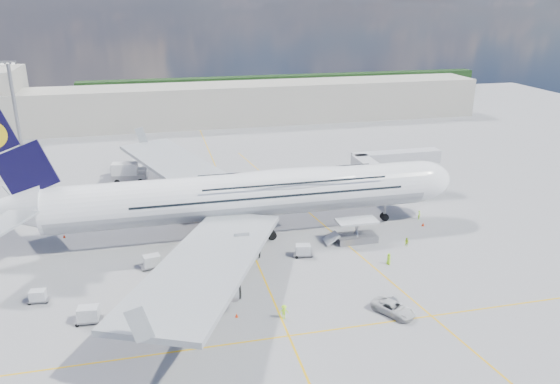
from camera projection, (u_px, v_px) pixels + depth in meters
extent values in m
plane|color=gray|center=(256.00, 260.00, 81.75)|extent=(300.00, 300.00, 0.00)
cube|color=#DDA60B|center=(256.00, 260.00, 81.74)|extent=(0.25, 220.00, 0.01)
cube|color=#DDA60B|center=(289.00, 336.00, 63.42)|extent=(120.00, 0.25, 0.01)
cube|color=#DDA60B|center=(325.00, 226.00, 93.95)|extent=(14.16, 99.06, 0.01)
cylinder|color=white|center=(244.00, 195.00, 88.62)|extent=(62.00, 7.20, 7.20)
cylinder|color=#9EA0A5|center=(244.00, 196.00, 88.67)|extent=(60.76, 7.13, 7.13)
ellipsoid|color=white|center=(291.00, 180.00, 89.69)|extent=(36.00, 6.84, 3.76)
ellipsoid|color=white|center=(418.00, 181.00, 95.36)|extent=(11.52, 7.20, 7.20)
ellipsoid|color=black|center=(436.00, 177.00, 95.87)|extent=(3.84, 4.16, 1.44)
cone|color=white|center=(7.00, 209.00, 80.62)|extent=(10.00, 6.84, 6.84)
cube|color=black|center=(12.00, 151.00, 78.09)|extent=(11.02, 0.46, 14.61)
cube|color=#999EA3|center=(186.00, 170.00, 105.60)|extent=(25.49, 39.15, 3.35)
cube|color=#999EA3|center=(208.00, 262.00, 68.96)|extent=(25.49, 39.15, 3.35)
cylinder|color=#B7BABF|center=(217.00, 192.00, 100.63)|extent=(5.20, 3.50, 3.50)
cylinder|color=#B7BABF|center=(188.00, 177.00, 109.27)|extent=(5.20, 3.50, 3.50)
cylinder|color=#B7BABF|center=(238.00, 250.00, 77.72)|extent=(5.20, 3.50, 3.50)
cylinder|color=#B7BABF|center=(216.00, 290.00, 67.13)|extent=(5.20, 3.50, 3.50)
cylinder|color=gray|center=(385.00, 209.00, 95.61)|extent=(0.44, 0.44, 3.80)
cylinder|color=black|center=(384.00, 217.00, 96.13)|extent=(1.30, 0.90, 1.30)
cylinder|color=gray|center=(244.00, 221.00, 90.17)|extent=(0.56, 0.56, 3.80)
cylinder|color=black|center=(241.00, 222.00, 93.59)|extent=(1.50, 0.90, 1.50)
cube|color=#B7B7BC|center=(368.00, 168.00, 101.84)|extent=(3.00, 10.00, 2.60)
cube|color=#B7B7BC|center=(396.00, 158.00, 108.16)|extent=(18.00, 3.00, 2.60)
cylinder|color=gray|center=(371.00, 180.00, 106.21)|extent=(0.80, 0.80, 7.10)
cylinder|color=black|center=(370.00, 195.00, 107.26)|extent=(0.90, 0.80, 0.90)
cylinder|color=gray|center=(431.00, 172.00, 111.09)|extent=(1.00, 1.00, 7.10)
cube|color=gray|center=(430.00, 187.00, 112.15)|extent=(2.00, 2.00, 0.80)
cylinder|color=#B7B7BC|center=(376.00, 174.00, 98.35)|extent=(3.60, 3.60, 2.80)
cube|color=silver|center=(357.00, 221.00, 86.92)|extent=(6.50, 3.20, 0.35)
cube|color=gray|center=(356.00, 238.00, 87.92)|extent=(6.50, 3.20, 1.10)
cube|color=gray|center=(356.00, 229.00, 87.41)|extent=(0.22, 1.99, 3.00)
cylinder|color=black|center=(343.00, 244.00, 86.32)|extent=(0.70, 0.30, 0.70)
cube|color=silver|center=(331.00, 238.00, 86.85)|extent=(2.16, 2.60, 1.60)
cylinder|color=gray|center=(18.00, 127.00, 110.05)|extent=(0.70, 0.70, 25.00)
cube|color=gray|center=(8.00, 63.00, 105.78)|extent=(3.00, 0.40, 0.60)
cube|color=#B2AD9E|center=(197.00, 105.00, 166.75)|extent=(180.00, 16.00, 12.00)
cube|color=#193814|center=(287.00, 85.00, 217.36)|extent=(160.00, 6.00, 8.00)
cube|color=gray|center=(89.00, 320.00, 65.93)|extent=(3.45, 2.06, 0.20)
cylinder|color=black|center=(77.00, 325.00, 65.08)|extent=(0.48, 0.20, 0.48)
cylinder|color=black|center=(101.00, 316.00, 66.87)|extent=(0.48, 0.20, 0.48)
cube|color=silver|center=(88.00, 313.00, 65.63)|extent=(2.56, 1.87, 1.65)
cube|color=gray|center=(152.00, 266.00, 79.19)|extent=(3.45, 2.30, 0.19)
cylinder|color=black|center=(143.00, 270.00, 78.37)|extent=(0.47, 0.19, 0.47)
cylinder|color=black|center=(161.00, 264.00, 80.09)|extent=(0.47, 0.19, 0.47)
cube|color=silver|center=(152.00, 260.00, 78.90)|extent=(2.60, 2.02, 1.59)
cube|color=gray|center=(222.00, 282.00, 74.67)|extent=(2.93, 1.69, 0.17)
cylinder|color=black|center=(214.00, 286.00, 73.95)|extent=(0.42, 0.17, 0.42)
cylinder|color=black|center=(229.00, 280.00, 75.48)|extent=(0.42, 0.17, 0.42)
cube|color=silver|center=(222.00, 277.00, 74.42)|extent=(2.17, 1.55, 1.42)
cube|color=gray|center=(39.00, 300.00, 70.38)|extent=(2.77, 1.64, 0.16)
cylinder|color=black|center=(29.00, 304.00, 69.70)|extent=(0.39, 0.16, 0.39)
cylinder|color=black|center=(48.00, 298.00, 71.13)|extent=(0.39, 0.16, 0.39)
cube|color=silver|center=(38.00, 295.00, 70.14)|extent=(2.05, 1.49, 1.33)
cube|color=gray|center=(387.00, 301.00, 70.13)|extent=(3.15, 2.15, 0.17)
cylinder|color=black|center=(380.00, 305.00, 69.39)|extent=(0.42, 0.17, 0.42)
cylinder|color=black|center=(393.00, 298.00, 70.95)|extent=(0.42, 0.17, 0.42)
cube|color=gray|center=(303.00, 254.00, 82.85)|extent=(3.21, 2.12, 0.18)
cylinder|color=black|center=(297.00, 257.00, 82.09)|extent=(0.43, 0.18, 0.43)
cylinder|color=black|center=(310.00, 252.00, 83.69)|extent=(0.43, 0.18, 0.43)
cube|color=silver|center=(303.00, 249.00, 82.58)|extent=(2.41, 1.87, 1.48)
cube|color=silver|center=(184.00, 303.00, 69.09)|extent=(2.77, 2.05, 1.17)
cube|color=black|center=(184.00, 298.00, 68.85)|extent=(1.24, 1.34, 0.45)
cylinder|color=black|center=(178.00, 308.00, 68.56)|extent=(0.57, 0.22, 0.57)
cylinder|color=black|center=(191.00, 302.00, 69.85)|extent=(0.57, 0.22, 0.57)
cube|color=gray|center=(187.00, 211.00, 97.78)|extent=(6.61, 3.50, 1.93)
cube|color=silver|center=(183.00, 202.00, 97.02)|extent=(5.02, 3.27, 2.13)
cube|color=silver|center=(200.00, 206.00, 98.02)|extent=(2.14, 2.52, 1.55)
cube|color=black|center=(204.00, 204.00, 98.10)|extent=(0.52, 1.92, 0.87)
cylinder|color=black|center=(200.00, 215.00, 97.38)|extent=(1.06, 0.34, 1.06)
cylinder|color=black|center=(175.00, 212.00, 98.49)|extent=(1.06, 0.34, 1.06)
cube|color=#F3350C|center=(183.00, 205.00, 97.25)|extent=(5.08, 3.33, 0.48)
cube|color=gray|center=(130.00, 178.00, 115.45)|extent=(7.42, 3.67, 2.19)
cube|color=silver|center=(125.00, 169.00, 114.59)|extent=(5.60, 3.50, 2.40)
cube|color=silver|center=(142.00, 172.00, 115.71)|extent=(2.33, 2.78, 1.75)
cube|color=black|center=(146.00, 171.00, 115.81)|extent=(0.49, 2.19, 0.98)
cylinder|color=black|center=(141.00, 181.00, 114.99)|extent=(1.20, 0.38, 1.20)
cylinder|color=black|center=(118.00, 179.00, 116.24)|extent=(1.20, 0.38, 1.20)
imported|color=silver|center=(393.00, 308.00, 67.60)|extent=(5.08, 6.11, 1.55)
imported|color=#A2F619|center=(419.00, 215.00, 96.54)|extent=(0.67, 0.70, 1.61)
imported|color=#BCE718|center=(407.00, 242.00, 85.84)|extent=(0.93, 0.93, 1.52)
imported|color=#9DE618|center=(164.00, 268.00, 77.31)|extent=(0.74, 1.25, 1.99)
imported|color=#9DEC18|center=(389.00, 259.00, 80.12)|extent=(0.68, 0.94, 1.78)
imported|color=#AEFF1A|center=(284.00, 312.00, 66.54)|extent=(1.24, 0.76, 1.86)
cone|color=#F3350C|center=(423.00, 224.00, 93.81)|extent=(0.49, 0.49, 0.62)
cube|color=#F3350C|center=(423.00, 226.00, 93.91)|extent=(0.42, 0.42, 0.03)
cone|color=#F3350C|center=(188.00, 200.00, 105.23)|extent=(0.47, 0.47, 0.60)
cube|color=#F3350C|center=(188.00, 201.00, 105.33)|extent=(0.41, 0.41, 0.03)
cone|color=#F3350C|center=(201.00, 194.00, 108.34)|extent=(0.40, 0.40, 0.51)
cube|color=#F3350C|center=(201.00, 195.00, 108.42)|extent=(0.34, 0.34, 0.03)
cone|color=#F3350C|center=(197.00, 297.00, 71.21)|extent=(0.43, 0.43, 0.54)
cube|color=#F3350C|center=(197.00, 298.00, 71.30)|extent=(0.37, 0.37, 0.03)
cone|color=#F3350C|center=(237.00, 315.00, 67.06)|extent=(0.41, 0.41, 0.52)
cube|color=#F3350C|center=(237.00, 317.00, 67.15)|extent=(0.35, 0.35, 0.03)
cone|color=#F3350C|center=(64.00, 236.00, 89.26)|extent=(0.43, 0.43, 0.54)
cube|color=#F3350C|center=(64.00, 238.00, 89.34)|extent=(0.37, 0.37, 0.03)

